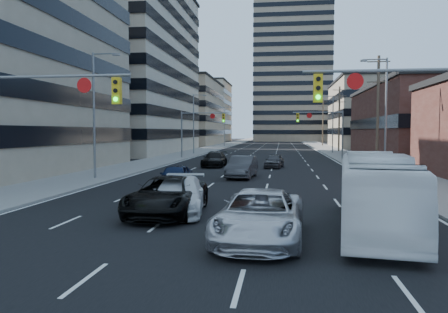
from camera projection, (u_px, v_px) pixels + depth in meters
ground at (160, 284)px, 9.95m from camera, size 400.00×400.00×0.00m
road_surface at (274, 142)px, 138.59m from camera, size 18.00×300.00×0.02m
sidewalk_left at (238, 142)px, 140.10m from camera, size 5.00×300.00×0.15m
sidewalk_right at (310, 142)px, 137.06m from camera, size 5.00×300.00×0.15m
office_left_mid at (102, 68)px, 72.08m from camera, size 26.00×34.00×28.00m
office_left_far at (177, 114)px, 111.61m from camera, size 20.00×30.00×16.00m
office_right_far at (387, 115)px, 93.32m from camera, size 22.00×28.00×14.00m
apartment_tower at (292, 60)px, 155.91m from camera, size 26.00×26.00×58.00m
bg_block_left at (193, 113)px, 151.61m from camera, size 24.00×24.00×20.00m
bg_block_right at (378, 123)px, 134.01m from camera, size 22.00×22.00×12.00m
signal_near_left at (42, 111)px, 18.60m from camera, size 6.59×0.33×6.00m
signal_near_right at (407, 109)px, 16.62m from camera, size 6.59×0.33×6.00m
signal_far_left at (200, 125)px, 55.24m from camera, size 6.09×0.33×6.00m
signal_far_right at (323, 125)px, 53.21m from camera, size 6.09×0.33×6.00m
utility_pole_block at (378, 108)px, 43.62m from camera, size 2.20×0.28×11.00m
utility_pole_midblock at (339, 118)px, 73.31m from camera, size 2.20×0.28×11.00m
utility_pole_distant at (323, 122)px, 103.00m from camera, size 2.20×0.28×11.00m
streetlight_left_near at (96, 109)px, 30.81m from camera, size 2.03×0.22×9.00m
streetlight_left_mid at (195, 121)px, 65.45m from camera, size 2.03×0.22×9.00m
streetlight_left_far at (225, 124)px, 100.08m from camera, size 2.03×0.22×9.00m
streetlight_right_near at (384, 110)px, 33.03m from camera, size 2.03×0.22×9.00m
streetlight_right_far at (332, 121)px, 67.66m from camera, size 2.03×0.22×9.00m
black_pickup at (167, 196)px, 18.10m from camera, size 2.66×5.71×1.58m
white_van at (179, 195)px, 18.55m from camera, size 2.69×5.42×1.51m
silver_suv at (260, 216)px, 13.82m from camera, size 2.94×5.86×1.59m
transit_bus at (375, 192)px, 15.40m from camera, size 3.53×9.88×2.69m
sedan_blue at (175, 176)px, 26.94m from camera, size 1.80×4.25×1.43m
sedan_grey_center at (242, 167)px, 32.45m from camera, size 2.14×5.06×1.62m
sedan_black_far at (214, 159)px, 42.61m from camera, size 2.12×5.06×1.46m
sedan_grey_right at (274, 161)px, 41.36m from camera, size 2.04×4.01×1.31m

